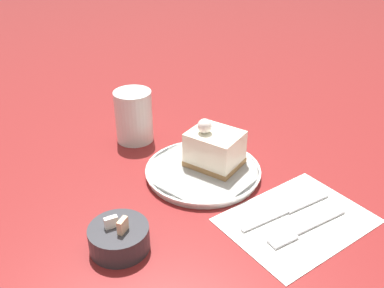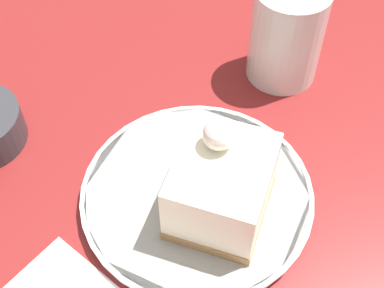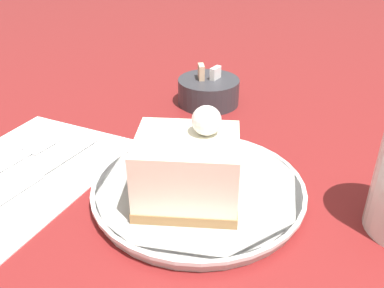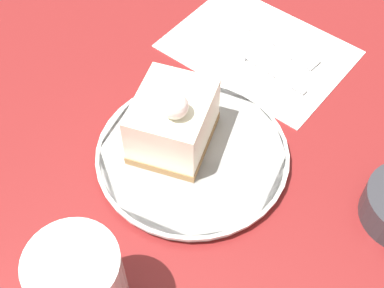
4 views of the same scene
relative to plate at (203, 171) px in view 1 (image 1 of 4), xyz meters
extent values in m
plane|color=maroon|center=(0.03, -0.03, -0.01)|extent=(4.00, 4.00, 0.00)
cylinder|color=silver|center=(0.00, 0.00, 0.00)|extent=(0.21, 0.21, 0.01)
cylinder|color=silver|center=(0.00, 0.00, 0.00)|extent=(0.22, 0.22, 0.00)
cube|color=#9E7547|center=(-0.01, -0.03, 0.01)|extent=(0.11, 0.09, 0.01)
cube|color=white|center=(-0.01, -0.03, 0.05)|extent=(0.10, 0.09, 0.06)
sphere|color=white|center=(0.01, -0.01, 0.09)|extent=(0.03, 0.03, 0.03)
cube|color=white|center=(-0.20, 0.01, -0.01)|extent=(0.23, 0.27, 0.00)
cube|color=silver|center=(-0.23, -0.01, 0.00)|extent=(0.04, 0.11, 0.00)
cube|color=silver|center=(-0.21, 0.06, 0.00)|extent=(0.04, 0.05, 0.00)
cube|color=silver|center=(-0.19, -0.04, 0.00)|extent=(0.04, 0.09, 0.00)
cube|color=silver|center=(-0.17, 0.04, 0.00)|extent=(0.04, 0.09, 0.00)
cylinder|color=#333338|center=(-0.03, 0.23, 0.01)|extent=(0.09, 0.09, 0.04)
cube|color=#D8B28C|center=(-0.04, 0.23, 0.04)|extent=(0.01, 0.02, 0.02)
cube|color=white|center=(-0.02, 0.24, 0.04)|extent=(0.02, 0.02, 0.02)
cylinder|color=silver|center=(0.20, -0.01, 0.05)|extent=(0.08, 0.08, 0.11)
camera|label=1|loc=(-0.42, 0.54, 0.45)|focal=40.00mm
camera|label=2|loc=(-0.25, -0.11, 0.43)|focal=50.00mm
camera|label=3|loc=(0.06, -0.36, 0.26)|focal=40.00mm
camera|label=4|loc=(0.32, 0.15, 0.50)|focal=50.00mm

